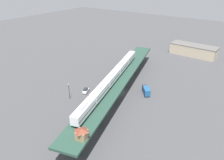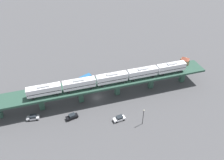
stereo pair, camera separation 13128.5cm
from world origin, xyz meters
The scene contains 10 objects.
ground_plane centered at (0.00, 0.00, 0.00)m, with size 400.00×400.00×0.00m, color #424244.
elevated_viaduct centered at (0.04, -0.16, 6.22)m, with size 31.67×91.08×7.23m.
subway_train centered at (0.15, -6.03, 9.77)m, with size 18.68×61.04×4.45m.
signal_hut centered at (12.52, -37.92, 9.03)m, with size 3.94×3.94×3.40m.
street_car_white centered at (-12.48, -8.24, 0.94)m, with size 3.30×4.75×1.89m.
street_car_silver centered at (-10.98, 22.91, 0.94)m, with size 2.33×4.57×1.89m.
street_car_black centered at (-10.98, 8.88, 0.94)m, with size 3.58×4.74×1.89m.
delivery_truck centered at (10.01, 5.89, 1.76)m, with size 6.23×7.04×3.20m.
street_lamp centered at (-14.44, -16.32, 4.11)m, with size 0.44×0.44×6.94m.
warehouse_building centered at (11.66, 68.83, 3.41)m, with size 28.99×11.46×6.80m.
Camera 1 is at (45.78, -71.18, 47.55)m, focal length 35.00 mm.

